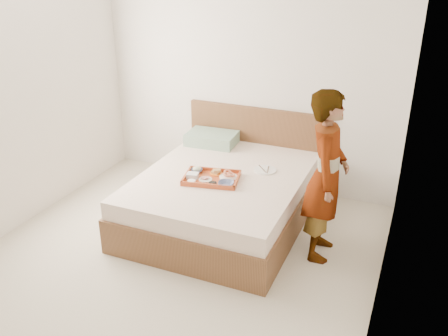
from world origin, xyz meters
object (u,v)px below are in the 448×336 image
dinner_plate (265,170)px  person (326,176)px  bed (223,198)px  tray (212,178)px

dinner_plate → person: size_ratio=0.15×
bed → person: 1.18m
tray → person: person is taller
person → dinner_plate: bearing=53.2°
dinner_plate → person: (0.70, -0.43, 0.24)m
dinner_plate → person: person is taller
dinner_plate → person: bearing=-31.6°
bed → dinner_plate: size_ratio=8.66×
bed → tray: bearing=-108.2°
person → tray: bearing=84.2°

